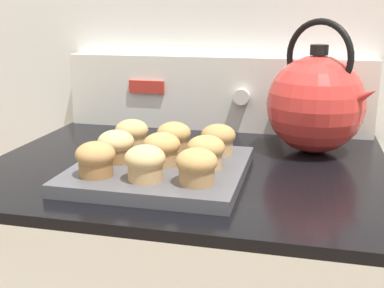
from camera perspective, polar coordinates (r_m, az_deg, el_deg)
wall_back at (r=1.21m, az=3.45°, el=15.52°), size 8.00×0.05×2.40m
control_panel at (r=1.18m, az=2.90°, el=6.03°), size 0.74×0.07×0.18m
muffin_pan at (r=0.85m, az=-3.73°, el=-3.07°), size 0.29×0.29×0.02m
muffin_r0_c0 at (r=0.79m, az=-11.36°, el=-1.71°), size 0.06×0.06×0.06m
muffin_r0_c1 at (r=0.76m, az=-5.59°, el=-2.21°), size 0.06×0.06×0.06m
muffin_r0_c2 at (r=0.74m, az=0.55°, el=-2.62°), size 0.06×0.06×0.06m
muffin_r1_c0 at (r=0.86m, az=-9.00°, el=-0.20°), size 0.06×0.06×0.06m
muffin_r1_c1 at (r=0.84m, az=-3.61°, el=-0.53°), size 0.06×0.06×0.06m
muffin_r1_c2 at (r=0.82m, az=1.67°, el=-0.90°), size 0.06×0.06×0.06m
muffin_r2_c0 at (r=0.94m, az=-7.14°, el=1.23°), size 0.06×0.06×0.06m
muffin_r2_c1 at (r=0.92m, az=-2.16°, el=0.89°), size 0.06×0.06×0.06m
muffin_r2_c2 at (r=0.90m, az=3.12°, el=0.60°), size 0.06×0.06×0.06m
tea_kettle at (r=1.01m, az=14.52°, el=4.77°), size 0.22×0.20×0.27m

